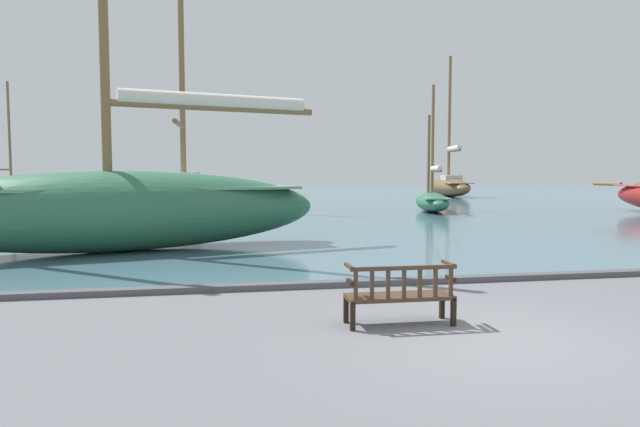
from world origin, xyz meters
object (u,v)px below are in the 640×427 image
at_px(sailboat_mid_port, 432,200).
at_px(sailboat_distant_harbor, 120,204).
at_px(sailboat_outer_starboard, 11,194).
at_px(sailboat_outer_port, 183,191).
at_px(park_bench, 400,294).
at_px(sailboat_far_port, 449,185).

bearing_deg(sailboat_mid_port, sailboat_distant_harbor, -137.43).
bearing_deg(sailboat_outer_starboard, sailboat_distant_harbor, -67.02).
bearing_deg(sailboat_outer_port, park_bench, -80.13).
distance_m(sailboat_outer_starboard, sailboat_distant_harbor, 29.84).
relative_size(sailboat_mid_port, sailboat_outer_port, 0.44).
distance_m(sailboat_far_port, sailboat_mid_port, 19.54).
height_order(park_bench, sailboat_mid_port, sailboat_mid_port).
distance_m(park_bench, sailboat_outer_starboard, 39.68).
bearing_deg(sailboat_far_port, sailboat_distant_harbor, -126.75).
bearing_deg(sailboat_distant_harbor, sailboat_far_port, 53.25).
xyz_separation_m(sailboat_outer_starboard, sailboat_distant_harbor, (11.65, -27.47, 0.69)).
relative_size(sailboat_outer_starboard, sailboat_mid_port, 1.23).
bearing_deg(park_bench, sailboat_outer_port, 99.87).
height_order(park_bench, sailboat_far_port, sailboat_far_port).
relative_size(park_bench, sailboat_mid_port, 0.23).
height_order(sailboat_far_port, sailboat_outer_port, sailboat_outer_port).
relative_size(sailboat_far_port, sailboat_mid_port, 1.77).
height_order(sailboat_mid_port, sailboat_outer_port, sailboat_outer_port).
bearing_deg(sailboat_outer_starboard, sailboat_far_port, 5.46).
bearing_deg(sailboat_far_port, sailboat_mid_port, -116.06).
bearing_deg(sailboat_outer_starboard, sailboat_mid_port, -28.67).
relative_size(park_bench, sailboat_outer_port, 0.10).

